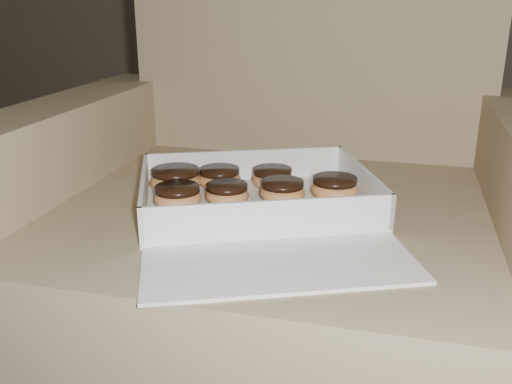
{
  "coord_description": "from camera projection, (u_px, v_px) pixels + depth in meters",
  "views": [
    {
      "loc": [
        0.61,
        -0.42,
        0.76
      ],
      "look_at": [
        0.4,
        0.41,
        0.46
      ],
      "focal_mm": 40.0,
      "sensor_mm": 36.0,
      "label": 1
    }
  ],
  "objects": [
    {
      "name": "donut_e",
      "position": [
        272.0,
        178.0,
        0.98
      ],
      "size": [
        0.07,
        0.07,
        0.04
      ],
      "color": "#EC9A52",
      "rests_on": "bakery_box"
    },
    {
      "name": "donut_a",
      "position": [
        178.0,
        197.0,
        0.89
      ],
      "size": [
        0.07,
        0.07,
        0.04
      ],
      "color": "#EC9A52",
      "rests_on": "bakery_box"
    },
    {
      "name": "donut_g",
      "position": [
        227.0,
        194.0,
        0.9
      ],
      "size": [
        0.07,
        0.07,
        0.04
      ],
      "color": "#EC9A52",
      "rests_on": "bakery_box"
    },
    {
      "name": "armchair",
      "position": [
        282.0,
        254.0,
        1.05
      ],
      "size": [
        0.93,
        0.78,
        0.97
      ],
      "color": "#93845E",
      "rests_on": "floor"
    },
    {
      "name": "crumb_c",
      "position": [
        282.0,
        209.0,
        0.89
      ],
      "size": [
        0.01,
        0.01,
        0.0
      ],
      "primitive_type": "ellipsoid",
      "color": "black",
      "rests_on": "bakery_box"
    },
    {
      "name": "donut_c",
      "position": [
        220.0,
        178.0,
        0.98
      ],
      "size": [
        0.07,
        0.07,
        0.04
      ],
      "color": "#EC9A52",
      "rests_on": "bakery_box"
    },
    {
      "name": "crumb_b",
      "position": [
        340.0,
        211.0,
        0.88
      ],
      "size": [
        0.01,
        0.01,
        0.0
      ],
      "primitive_type": "ellipsoid",
      "color": "black",
      "rests_on": "bakery_box"
    },
    {
      "name": "donut_b",
      "position": [
        282.0,
        191.0,
        0.91
      ],
      "size": [
        0.07,
        0.07,
        0.04
      ],
      "color": "#EC9A52",
      "rests_on": "bakery_box"
    },
    {
      "name": "crumb_a",
      "position": [
        211.0,
        212.0,
        0.88
      ],
      "size": [
        0.01,
        0.01,
        0.0
      ],
      "primitive_type": "ellipsoid",
      "color": "black",
      "rests_on": "bakery_box"
    },
    {
      "name": "bakery_box",
      "position": [
        262.0,
        209.0,
        0.88
      ],
      "size": [
        0.49,
        0.52,
        0.06
      ],
      "rotation": [
        0.0,
        0.0,
        0.4
      ],
      "color": "white",
      "rests_on": "armchair"
    },
    {
      "name": "donut_d",
      "position": [
        176.0,
        180.0,
        0.96
      ],
      "size": [
        0.09,
        0.09,
        0.04
      ],
      "color": "#EC9A52",
      "rests_on": "bakery_box"
    },
    {
      "name": "donut_f",
      "position": [
        335.0,
        188.0,
        0.92
      ],
      "size": [
        0.08,
        0.08,
        0.04
      ],
      "color": "#EC9A52",
      "rests_on": "bakery_box"
    }
  ]
}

